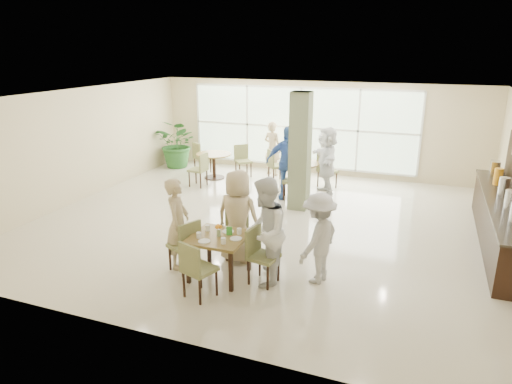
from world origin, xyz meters
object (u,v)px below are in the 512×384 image
(buffet_counter, at_px, (501,219))
(round_table_right, at_px, (299,168))
(adult_standing, at_px, (272,148))
(teen_right, at_px, (265,232))
(teen_left, at_px, (178,223))
(teen_far, at_px, (238,216))
(teen_standing, at_px, (319,238))
(potted_plant, at_px, (178,144))
(round_table_left, at_px, (214,160))
(adult_a, at_px, (287,163))
(adult_b, at_px, (327,160))
(main_table, at_px, (219,241))

(buffet_counter, bearing_deg, round_table_right, 154.86)
(adult_standing, bearing_deg, teen_right, 124.86)
(teen_left, xyz_separation_m, teen_far, (0.89, 0.59, 0.04))
(teen_standing, bearing_deg, teen_right, -50.15)
(teen_standing, xyz_separation_m, adult_standing, (-2.87, 6.05, 0.05))
(teen_far, xyz_separation_m, adult_standing, (-1.32, 5.80, -0.04))
(potted_plant, xyz_separation_m, teen_right, (5.20, -6.20, 0.13))
(buffet_counter, xyz_separation_m, adult_standing, (-5.88, 3.34, 0.27))
(round_table_left, relative_size, potted_plant, 0.67)
(teen_left, bearing_deg, teen_right, -105.38)
(round_table_left, bearing_deg, adult_a, -21.87)
(adult_b, bearing_deg, potted_plant, -124.30)
(buffet_counter, xyz_separation_m, teen_right, (-3.83, -3.07, 0.35))
(teen_standing, xyz_separation_m, adult_b, (-0.94, 4.83, 0.12))
(teen_left, xyz_separation_m, adult_standing, (-0.43, 6.39, 0.01))
(buffet_counter, bearing_deg, teen_right, -141.25)
(round_table_left, height_order, adult_standing, adult_standing)
(teen_right, bearing_deg, adult_standing, -173.03)
(main_table, relative_size, teen_far, 0.54)
(potted_plant, height_order, teen_right, teen_right)
(main_table, height_order, adult_standing, adult_standing)
(main_table, xyz_separation_m, teen_right, (0.78, 0.09, 0.25))
(round_table_right, relative_size, adult_a, 0.61)
(main_table, bearing_deg, adult_b, 82.91)
(teen_standing, bearing_deg, teen_left, -66.17)
(teen_left, distance_m, adult_a, 4.43)
(round_table_left, relative_size, buffet_counter, 0.22)
(round_table_right, bearing_deg, adult_standing, 136.02)
(teen_standing, xyz_separation_m, adult_a, (-1.78, 4.03, 0.17))
(round_table_left, bearing_deg, adult_b, -4.01)
(teen_standing, bearing_deg, round_table_left, -123.39)
(round_table_left, distance_m, adult_standing, 1.81)
(main_table, relative_size, teen_standing, 0.60)
(teen_left, distance_m, teen_standing, 2.46)
(teen_far, xyz_separation_m, adult_b, (0.61, 4.58, 0.04))
(adult_a, bearing_deg, round_table_right, 76.60)
(adult_a, height_order, adult_standing, adult_a)
(round_table_right, distance_m, adult_b, 0.84)
(potted_plant, distance_m, adult_standing, 3.15)
(teen_left, bearing_deg, adult_b, -30.84)
(round_table_left, distance_m, teen_left, 5.75)
(adult_b, bearing_deg, teen_right, -21.68)
(main_table, height_order, adult_a, adult_a)
(teen_left, distance_m, teen_right, 1.63)
(teen_far, bearing_deg, teen_right, 143.61)
(potted_plant, height_order, adult_a, adult_a)
(buffet_counter, relative_size, adult_b, 2.62)
(main_table, relative_size, round_table_left, 0.88)
(teen_right, xyz_separation_m, teen_standing, (0.81, 0.36, -0.13))
(round_table_left, bearing_deg, teen_far, -59.64)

